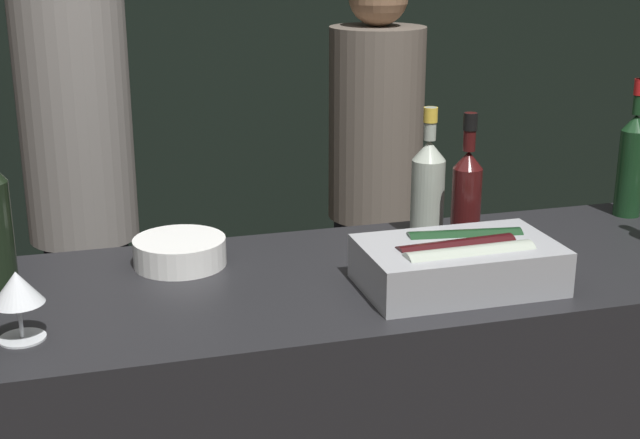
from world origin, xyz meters
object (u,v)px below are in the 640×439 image
rose_wine_bottle (428,184)px  red_wine_bottle_burgundy (632,161)px  red_wine_bottle_black_foil (467,192)px  person_blond_tee (81,181)px  bowl_white (180,251)px  ice_bin_with_bottles (459,262)px  person_in_hoodie (375,170)px  wine_glass (17,290)px

rose_wine_bottle → red_wine_bottle_burgundy: red_wine_bottle_burgundy is taller
red_wine_bottle_black_foil → person_blond_tee: 1.27m
bowl_white → red_wine_bottle_burgundy: 1.19m
ice_bin_with_bottles → person_in_hoodie: size_ratio=0.25×
ice_bin_with_bottles → person_in_hoodie: (0.30, 1.39, -0.17)m
ice_bin_with_bottles → rose_wine_bottle: 0.34m
bowl_white → person_blond_tee: 0.89m
person_blond_tee → bowl_white: bearing=-136.2°
rose_wine_bottle → person_blond_tee: (-0.80, 0.83, -0.15)m
ice_bin_with_bottles → rose_wine_bottle: bearing=79.2°
ice_bin_with_bottles → bowl_white: 0.62m
person_in_hoodie → red_wine_bottle_burgundy: bearing=-137.1°
wine_glass → rose_wine_bottle: rose_wine_bottle is taller
bowl_white → red_wine_bottle_burgundy: (1.18, 0.05, 0.11)m
bowl_white → red_wine_bottle_burgundy: bearing=2.5°
person_in_hoodie → red_wine_bottle_black_foil: bearing=-163.7°
red_wine_bottle_black_foil → red_wine_bottle_burgundy: (0.51, 0.11, 0.01)m
person_in_hoodie → rose_wine_bottle: bearing=-167.5°
rose_wine_bottle → person_in_hoodie: person_in_hoodie is taller
red_wine_bottle_black_foil → red_wine_bottle_burgundy: red_wine_bottle_burgundy is taller
person_in_hoodie → person_blond_tee: person_blond_tee is taller
ice_bin_with_bottles → red_wine_bottle_burgundy: size_ratio=1.13×
ice_bin_with_bottles → wine_glass: (-0.87, -0.02, 0.04)m
bowl_white → person_blond_tee: (-0.20, 0.87, -0.05)m
ice_bin_with_bottles → red_wine_bottle_burgundy: (0.64, 0.34, 0.09)m
ice_bin_with_bottles → red_wine_bottle_burgundy: 0.73m
wine_glass → rose_wine_bottle: 1.00m
red_wine_bottle_burgundy → ice_bin_with_bottles: bearing=-151.7°
red_wine_bottle_burgundy → person_blond_tee: size_ratio=0.20×
ice_bin_with_bottles → red_wine_bottle_black_foil: bearing=62.8°
wine_glass → red_wine_bottle_black_foil: red_wine_bottle_black_foil is taller
bowl_white → person_in_hoodie: size_ratio=0.13×
rose_wine_bottle → red_wine_bottle_burgundy: bearing=1.4°
person_in_hoodie → ice_bin_with_bottles: bearing=-167.0°
wine_glass → red_wine_bottle_burgundy: size_ratio=0.37×
red_wine_bottle_black_foil → person_in_hoodie: 1.19m
bowl_white → person_blond_tee: person_blond_tee is taller
red_wine_bottle_black_foil → person_blond_tee: person_blond_tee is taller
red_wine_bottle_black_foil → person_in_hoodie: bearing=81.0°
red_wine_bottle_black_foil → person_blond_tee: bearing=133.1°
ice_bin_with_bottles → person_blond_tee: person_blond_tee is taller
bowl_white → red_wine_bottle_black_foil: bearing=-4.7°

